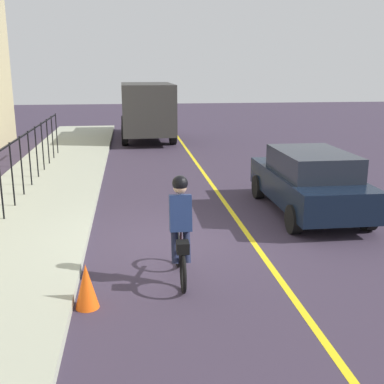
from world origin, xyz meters
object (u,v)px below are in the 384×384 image
cyclist_lead (180,230)px  patrol_sedan (309,181)px  traffic_cone_near (86,286)px  box_truck_background (146,108)px

cyclist_lead → patrol_sedan: cyclist_lead is taller
patrol_sedan → traffic_cone_near: size_ratio=6.30×
cyclist_lead → box_truck_background: size_ratio=0.27×
cyclist_lead → traffic_cone_near: bearing=118.4°
cyclist_lead → traffic_cone_near: (-0.78, 1.50, -0.56)m
box_truck_background → traffic_cone_near: bearing=174.2°
box_truck_background → patrol_sedan: bearing=-166.2°
box_truck_background → traffic_cone_near: size_ratio=9.65×
patrol_sedan → box_truck_background: bearing=14.5°
cyclist_lead → patrol_sedan: size_ratio=0.41×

